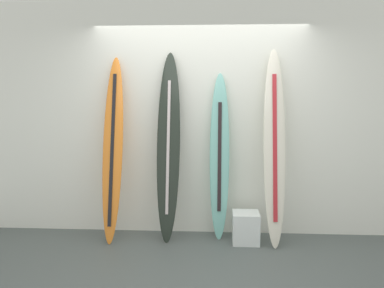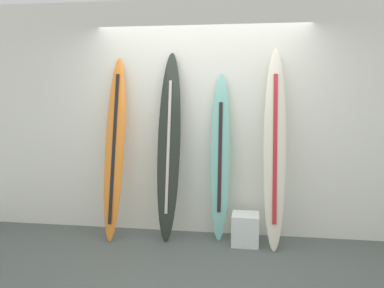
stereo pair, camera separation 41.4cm
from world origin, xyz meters
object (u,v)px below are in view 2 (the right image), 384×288
object	(u,v)px
surfboard_charcoal	(169,148)
surfboard_seafoam	(220,157)
surfboard_sunset	(115,149)
surfboard_ivory	(275,149)
display_block_left	(245,229)

from	to	relation	value
surfboard_charcoal	surfboard_seafoam	size ratio (longest dim) A/B	1.12
surfboard_sunset	surfboard_ivory	bearing A→B (deg)	-0.49
surfboard_sunset	surfboard_seafoam	bearing A→B (deg)	5.51
surfboard_seafoam	display_block_left	size ratio (longest dim) A/B	5.50
surfboard_charcoal	surfboard_ivory	distance (m)	1.21
surfboard_seafoam	display_block_left	xyz separation A→B (m)	(0.31, -0.16, -0.80)
surfboard_seafoam	surfboard_ivory	world-z (taller)	surfboard_ivory
surfboard_ivory	display_block_left	bearing A→B (deg)	-174.60
surfboard_seafoam	display_block_left	world-z (taller)	surfboard_seafoam
surfboard_charcoal	surfboard_seafoam	bearing A→B (deg)	7.37
surfboard_sunset	surfboard_ivory	size ratio (longest dim) A/B	0.96
surfboard_ivory	display_block_left	xyz separation A→B (m)	(-0.31, -0.03, -0.92)
surfboard_ivory	surfboard_sunset	bearing A→B (deg)	179.51
surfboard_charcoal	display_block_left	xyz separation A→B (m)	(0.90, -0.09, -0.90)
surfboard_sunset	surfboard_charcoal	bearing A→B (deg)	3.80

